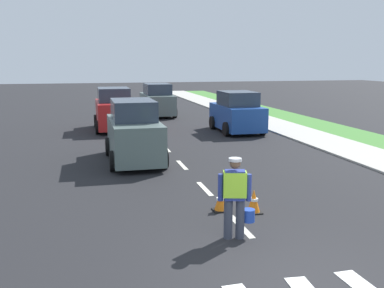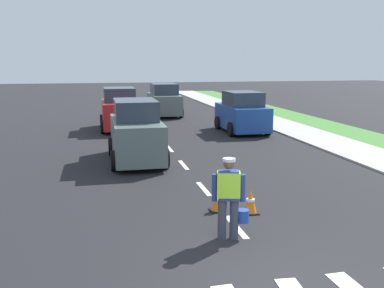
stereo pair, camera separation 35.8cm
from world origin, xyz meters
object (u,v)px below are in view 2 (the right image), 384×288
object	(u,v)px
car_parked_far	(242,113)
car_oncoming_second	(120,110)
road_worker	(230,194)
traffic_cone_near	(217,201)
traffic_cone_far	(250,202)
car_oncoming_lead	(136,133)
car_outgoing_far	(164,101)

from	to	relation	value
car_parked_far	car_oncoming_second	world-z (taller)	car_oncoming_second
road_worker	car_oncoming_second	distance (m)	15.39
traffic_cone_near	traffic_cone_far	distance (m)	0.79
traffic_cone_near	car_parked_far	distance (m)	12.34
car_parked_far	traffic_cone_far	bearing A→B (deg)	-107.40
road_worker	car_oncoming_second	size ratio (longest dim) A/B	0.43
traffic_cone_near	car_oncoming_second	bearing A→B (deg)	96.57
car_parked_far	car_oncoming_second	size ratio (longest dim) A/B	0.98
car_oncoming_lead	car_oncoming_second	size ratio (longest dim) A/B	1.06
road_worker	car_oncoming_second	world-z (taller)	car_oncoming_second
road_worker	car_parked_far	bearing A→B (deg)	70.61
traffic_cone_near	car_oncoming_lead	size ratio (longest dim) A/B	0.13
traffic_cone_near	car_oncoming_second	world-z (taller)	car_oncoming_second
road_worker	car_oncoming_lead	xyz separation A→B (m)	(-1.19, 7.59, 0.09)
road_worker	traffic_cone_near	distance (m)	1.82
traffic_cone_near	car_oncoming_lead	distance (m)	6.12
road_worker	car_outgoing_far	xyz separation A→B (m)	(1.81, 20.89, 0.05)
car_parked_far	car_oncoming_second	xyz separation A→B (m)	(-6.00, 2.14, 0.07)
car_oncoming_lead	car_oncoming_second	xyz separation A→B (m)	(-0.17, 7.74, -0.01)
car_oncoming_lead	car_oncoming_second	bearing A→B (deg)	91.25
road_worker	traffic_cone_far	distance (m)	1.77
road_worker	car_oncoming_lead	world-z (taller)	car_oncoming_lead
car_parked_far	road_worker	bearing A→B (deg)	-109.39
traffic_cone_far	car_parked_far	size ratio (longest dim) A/B	0.15
road_worker	car_parked_far	size ratio (longest dim) A/B	0.44
car_oncoming_second	traffic_cone_far	bearing A→B (deg)	-80.66
traffic_cone_far	car_oncoming_lead	bearing A→B (deg)	108.85
car_parked_far	car_outgoing_far	size ratio (longest dim) A/B	0.88
traffic_cone_far	car_oncoming_lead	distance (m)	6.62
traffic_cone_near	car_outgoing_far	xyz separation A→B (m)	(1.60, 19.21, 0.72)
traffic_cone_far	car_parked_far	distance (m)	12.41
traffic_cone_near	car_outgoing_far	size ratio (longest dim) A/B	0.12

